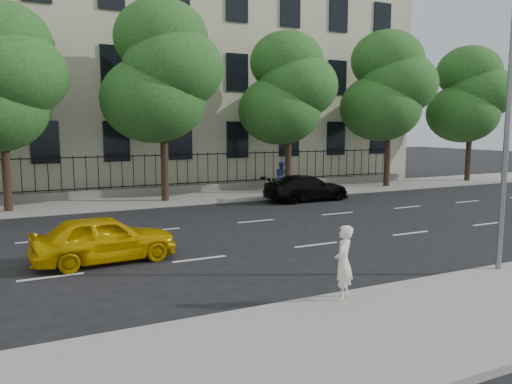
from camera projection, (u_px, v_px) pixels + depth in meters
ground at (365, 264)px, 13.95m from camera, size 120.00×120.00×0.00m
near_sidewalk at (486, 308)px, 10.37m from camera, size 60.00×4.00×0.15m
far_sidewalk at (198, 197)px, 26.42m from camera, size 60.00×4.00×0.15m
lane_markings at (283, 232)px, 18.18m from camera, size 49.60×4.62×0.01m
masonry_building at (151, 48)px, 33.22m from camera, size 34.60×12.11×18.50m
iron_fence at (188, 183)px, 27.86m from camera, size 30.00×0.50×2.20m
street_light at (492, 74)px, 12.77m from camera, size 0.25×3.32×8.05m
tree_b at (1, 78)px, 21.21m from camera, size 5.53×5.12×8.97m
tree_c at (162, 72)px, 24.17m from camera, size 5.89×5.50×9.80m
tree_d at (288, 89)px, 27.27m from camera, size 5.34×4.94×8.84m
tree_e at (388, 87)px, 30.26m from camera, size 5.71×5.31×9.46m
tree_f at (470, 95)px, 33.33m from camera, size 5.52×5.12×9.01m
yellow_taxi at (104, 239)px, 14.06m from camera, size 4.08×1.86×1.36m
black_sedan at (307, 188)px, 25.67m from camera, size 4.66×2.01×1.34m
woman_near at (343, 262)px, 10.60m from camera, size 0.69×0.67×1.60m
pedestrian_far at (282, 176)px, 28.55m from camera, size 0.76×0.90×1.67m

